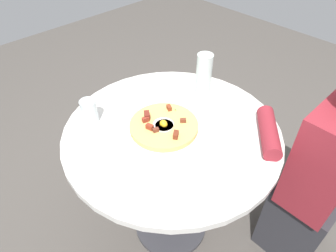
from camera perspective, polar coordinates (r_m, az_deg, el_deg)
The scene contains 12 objects.
ground_plane at distance 1.84m, azimuth 0.55°, elevation -18.31°, with size 6.00×6.00×0.00m, color #4C4742.
dining_table at distance 1.37m, azimuth 0.71°, elevation -6.21°, with size 0.91×0.91×0.76m.
person_seated at distance 1.53m, azimuth 26.70°, elevation -9.70°, with size 0.49×0.47×1.14m.
pizza_plate at distance 1.24m, azimuth -0.78°, elevation -0.56°, with size 0.33×0.33×0.01m, color white.
breakfast_pizza at distance 1.22m, azimuth -0.83°, elevation 0.08°, with size 0.28×0.28×0.05m.
bread_plate at distance 1.40m, azimuth -8.66°, elevation 4.79°, with size 0.18×0.18×0.01m, color white.
napkin at distance 1.17m, azimuth 14.03°, elevation -5.67°, with size 0.17×0.14×0.00m, color white.
fork at distance 1.16m, azimuth 13.23°, elevation -5.63°, with size 0.18×0.01×0.01m, color silver.
knife at distance 1.17m, azimuth 14.90°, elevation -5.41°, with size 0.18×0.01×0.01m, color silver.
water_glass at distance 1.29m, azimuth -14.86°, elevation 2.77°, with size 0.07×0.07×0.11m, color silver.
water_bottle at distance 1.38m, azimuth 6.86°, elevation 9.45°, with size 0.07×0.07×0.22m, color silver.
salt_shaker at distance 1.41m, azimuth 1.90°, elevation 6.43°, with size 0.03×0.03×0.05m, color white.
Camera 1 is at (0.65, 0.65, 1.60)m, focal length 31.71 mm.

